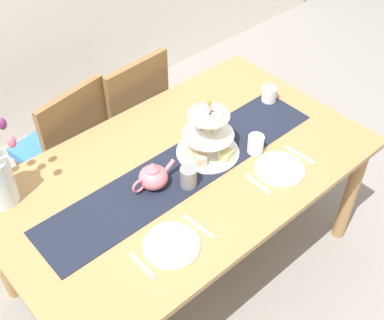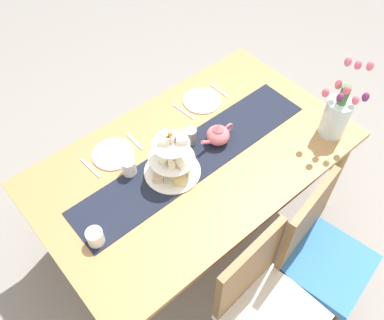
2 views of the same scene
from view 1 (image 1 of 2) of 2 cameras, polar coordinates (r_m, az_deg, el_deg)
name	(u,v)px [view 1 (image 1 of 2)]	position (r m, az deg, el deg)	size (l,w,h in m)	color
ground_plane	(185,261)	(2.86, -0.86, -11.55)	(8.00, 8.00, 0.00)	gray
dining_table	(183,181)	(2.35, -1.03, -2.48)	(1.76, 1.05, 0.74)	#A37747
chair_left	(67,145)	(2.85, -14.17, 1.70)	(0.48, 0.48, 0.91)	brown
chair_right	(128,114)	(3.00, -7.32, 5.29)	(0.45, 0.45, 0.91)	brown
table_runner	(184,168)	(2.29, -0.96, -0.97)	(1.46, 0.30, 0.00)	black
tiered_cake_stand	(208,138)	(2.30, 1.82, 2.58)	(0.30, 0.30, 0.30)	beige
teapot	(153,177)	(2.17, -4.49, -1.90)	(0.24, 0.13, 0.14)	#D66B75
cream_jug	(269,94)	(2.69, 8.87, 7.48)	(0.08, 0.08, 0.09)	white
dinner_plate_left	(171,245)	(2.00, -2.38, -9.72)	(0.23, 0.23, 0.01)	white
fork_left	(142,266)	(1.95, -5.72, -11.98)	(0.02, 0.15, 0.01)	silver
knife_left	(199,226)	(2.06, 0.75, -7.61)	(0.01, 0.17, 0.01)	silver
dinner_plate_right	(280,169)	(2.31, 10.05, -1.00)	(0.23, 0.23, 0.01)	white
fork_right	(258,184)	(2.23, 7.61, -2.78)	(0.02, 0.15, 0.01)	silver
knife_right	(300,155)	(2.41, 12.31, 0.58)	(0.01, 0.17, 0.01)	silver
mug_grey	(188,177)	(2.18, -0.41, -1.96)	(0.08, 0.08, 0.10)	slate
mug_white_text	(256,144)	(2.36, 7.30, 1.80)	(0.08, 0.08, 0.10)	white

